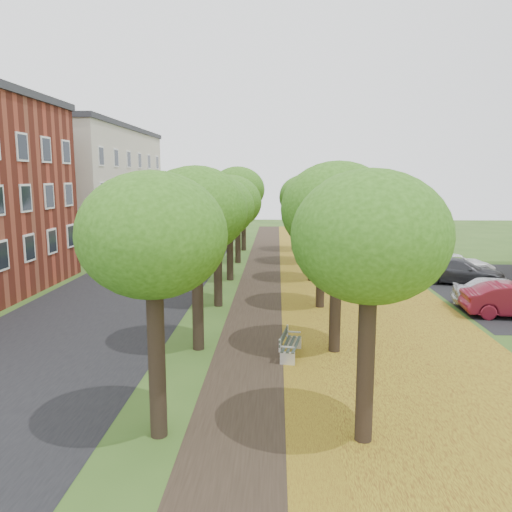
# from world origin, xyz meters

# --- Properties ---
(ground) EXTENTS (120.00, 120.00, 0.00)m
(ground) POSITION_xyz_m (0.00, 0.00, 0.00)
(ground) COLOR #2D4C19
(ground) RESTS_ON ground
(street_asphalt) EXTENTS (8.00, 70.00, 0.01)m
(street_asphalt) POSITION_xyz_m (-7.50, 15.00, 0.00)
(street_asphalt) COLOR black
(street_asphalt) RESTS_ON ground
(footpath) EXTENTS (3.20, 70.00, 0.01)m
(footpath) POSITION_xyz_m (0.00, 15.00, 0.00)
(footpath) COLOR black
(footpath) RESTS_ON ground
(leaf_verge) EXTENTS (7.50, 70.00, 0.01)m
(leaf_verge) POSITION_xyz_m (5.00, 15.00, 0.01)
(leaf_verge) COLOR #A6951E
(leaf_verge) RESTS_ON ground
(tree_row_west) EXTENTS (3.62, 33.62, 6.29)m
(tree_row_west) POSITION_xyz_m (-2.20, 15.00, 4.71)
(tree_row_west) COLOR black
(tree_row_west) RESTS_ON ground
(tree_row_east) EXTENTS (3.62, 33.62, 6.29)m
(tree_row_east) POSITION_xyz_m (2.60, 15.00, 4.71)
(tree_row_east) COLOR black
(tree_row_east) RESTS_ON ground
(building_cream) EXTENTS (10.30, 20.30, 10.40)m
(building_cream) POSITION_xyz_m (-17.00, 33.00, 5.21)
(building_cream) COLOR beige
(building_cream) RESTS_ON ground
(bench) EXTENTS (0.81, 1.82, 0.83)m
(bench) POSITION_xyz_m (1.01, 5.40, 0.43)
(bench) COLOR #2A342C
(bench) RESTS_ON ground
(car_silver) EXTENTS (4.64, 2.62, 1.49)m
(car_silver) POSITION_xyz_m (11.00, 12.04, 0.74)
(car_silver) COLOR silver
(car_silver) RESTS_ON ground
(car_grey) EXTENTS (5.34, 3.53, 1.44)m
(car_grey) POSITION_xyz_m (11.00, 17.56, 0.72)
(car_grey) COLOR #2E2F33
(car_grey) RESTS_ON ground
(car_white) EXTENTS (4.51, 2.17, 1.24)m
(car_white) POSITION_xyz_m (11.93, 20.51, 0.62)
(car_white) COLOR white
(car_white) RESTS_ON ground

